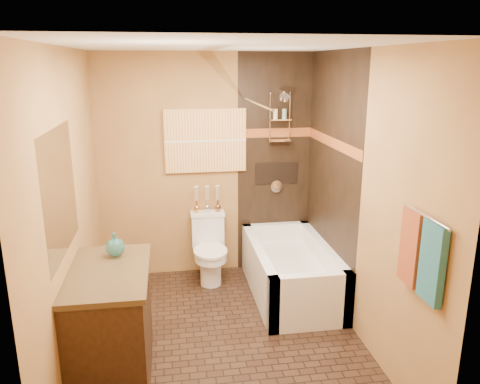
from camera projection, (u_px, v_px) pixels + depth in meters
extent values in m
plane|color=black|center=(225.00, 340.00, 4.16)|extent=(3.00, 3.00, 0.00)
cube|color=#B08344|center=(71.00, 213.00, 3.64)|extent=(0.02, 3.00, 2.50)
cube|color=#B08344|center=(362.00, 199.00, 4.00)|extent=(0.02, 3.00, 2.50)
cube|color=#B08344|center=(207.00, 167.00, 5.25)|extent=(2.40, 0.02, 2.50)
cube|color=#B08344|center=(259.00, 290.00, 2.40)|extent=(2.40, 0.02, 2.50)
plane|color=silver|center=(222.00, 46.00, 3.49)|extent=(3.00, 3.00, 0.00)
cube|color=black|center=(274.00, 165.00, 5.36)|extent=(0.85, 0.01, 2.50)
cube|color=black|center=(331.00, 179.00, 4.72)|extent=(0.01, 1.50, 2.50)
cube|color=maroon|center=(275.00, 133.00, 5.25)|extent=(0.85, 0.01, 0.10)
cube|color=maroon|center=(332.00, 142.00, 4.62)|extent=(0.01, 1.50, 0.10)
cube|color=black|center=(276.00, 173.00, 5.38)|extent=(0.50, 0.01, 0.25)
cylinder|color=silver|center=(281.00, 92.00, 5.01)|extent=(0.02, 0.26, 0.02)
cylinder|color=silver|center=(284.00, 97.00, 4.88)|extent=(0.11, 0.11, 0.09)
cylinder|color=silver|center=(277.00, 186.00, 5.41)|extent=(0.14, 0.02, 0.14)
cylinder|color=silver|center=(255.00, 102.00, 4.39)|extent=(0.03, 1.55, 0.03)
cylinder|color=silver|center=(424.00, 215.00, 2.94)|extent=(0.02, 0.55, 0.02)
cube|color=#21566E|center=(432.00, 263.00, 2.89)|extent=(0.05, 0.22, 0.52)
cube|color=maroon|center=(411.00, 247.00, 3.14)|extent=(0.05, 0.22, 0.52)
cube|color=orange|center=(205.00, 141.00, 5.15)|extent=(0.90, 0.04, 0.70)
cube|color=white|center=(60.00, 192.00, 3.27)|extent=(0.01, 1.00, 0.90)
cube|color=white|center=(311.00, 302.00, 4.25)|extent=(0.80, 0.10, 0.55)
cube|color=white|center=(276.00, 245.00, 5.58)|extent=(0.80, 0.10, 0.55)
cube|color=white|center=(258.00, 272.00, 4.87)|extent=(0.10, 1.50, 0.55)
cube|color=white|center=(323.00, 268.00, 4.97)|extent=(0.10, 1.50, 0.55)
cube|color=white|center=(291.00, 279.00, 4.94)|extent=(0.64, 1.34, 0.35)
cube|color=white|center=(208.00, 230.00, 5.34)|extent=(0.36, 0.17, 0.36)
cube|color=white|center=(207.00, 214.00, 5.28)|extent=(0.38, 0.19, 0.04)
cylinder|color=white|center=(211.00, 269.00, 5.16)|extent=(0.23, 0.23, 0.36)
cylinder|color=white|center=(210.00, 255.00, 5.11)|extent=(0.35, 0.35, 0.10)
cylinder|color=white|center=(210.00, 251.00, 5.10)|extent=(0.37, 0.37, 0.03)
cube|color=black|center=(110.00, 326.00, 3.60)|extent=(0.58, 0.95, 0.84)
cube|color=black|center=(107.00, 273.00, 3.48)|extent=(0.62, 1.00, 0.04)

